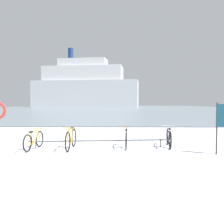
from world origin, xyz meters
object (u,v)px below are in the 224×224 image
at_px(bicycle_2, 126,138).
at_px(bicycle_3, 169,138).
at_px(bicycle_1, 71,139).
at_px(bicycle_0, 34,140).
at_px(ferry_ship, 85,87).

bearing_deg(bicycle_2, bicycle_3, 4.74).
relative_size(bicycle_1, bicycle_3, 1.06).
height_order(bicycle_0, bicycle_3, bicycle_3).
bearing_deg(ferry_ship, bicycle_2, -81.71).
distance_m(bicycle_1, ferry_ship, 81.27).
height_order(bicycle_3, ferry_ship, ferry_ship).
bearing_deg(bicycle_0, ferry_ship, 95.84).
xyz_separation_m(bicycle_2, ferry_ship, (-11.66, 80.00, 7.01)).
xyz_separation_m(bicycle_2, bicycle_3, (1.67, 0.14, 0.01)).
bearing_deg(bicycle_1, bicycle_2, 10.85).
bearing_deg(bicycle_3, ferry_ship, 99.47).
height_order(bicycle_1, bicycle_3, bicycle_1).
bearing_deg(bicycle_1, bicycle_0, -177.29).
relative_size(bicycle_2, bicycle_3, 0.98).
bearing_deg(bicycle_0, bicycle_1, 2.71).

